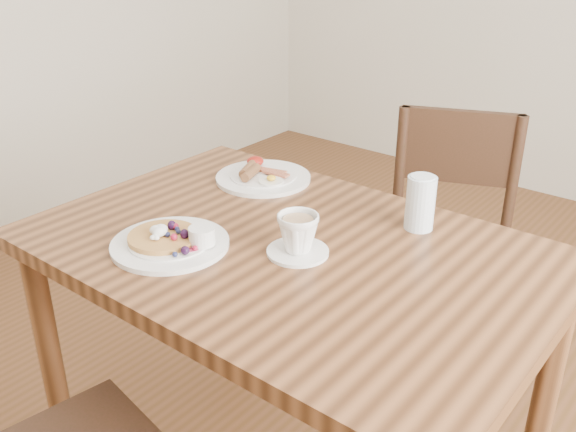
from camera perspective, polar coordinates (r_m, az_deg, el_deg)
The scene contains 6 objects.
dining_table at distance 1.53m, azimuth 0.00°, elevation -5.73°, with size 1.20×0.80×0.75m.
chair_far at distance 2.12m, azimuth 13.96°, elevation -2.00°, with size 0.55×0.55×0.88m.
pancake_plate at distance 1.48m, azimuth -10.29°, elevation -2.20°, with size 0.27×0.27×0.06m.
breakfast_plate at distance 1.83m, azimuth -2.34°, elevation 3.58°, with size 0.27×0.27×0.04m.
teacup_saucer at distance 1.42m, azimuth 0.88°, elevation -1.76°, with size 0.14×0.14×0.10m.
water_glass at distance 1.56m, azimuth 11.69°, elevation 1.14°, with size 0.07×0.07×0.13m, color silver.
Camera 1 is at (0.82, -1.02, 1.44)m, focal length 40.00 mm.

